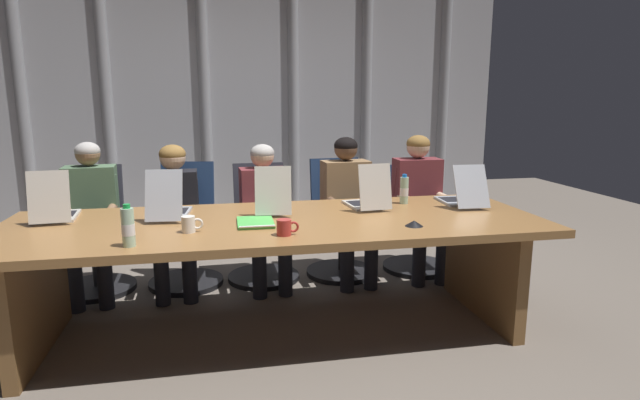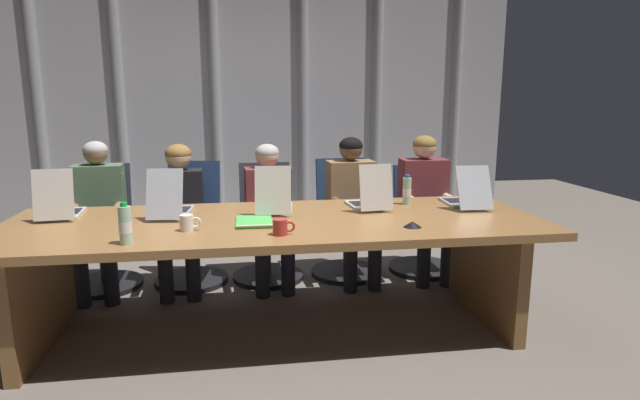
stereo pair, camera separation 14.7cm
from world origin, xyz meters
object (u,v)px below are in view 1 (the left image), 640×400
person_center (265,207)px  laptop_left_mid (169,208)px  office_chair_center (262,236)px  water_bottle_secondary (404,190)px  water_bottle_primary (128,227)px  laptop_right_mid (367,199)px  person_right_mid (348,200)px  coffee_mug_far (189,224)px  spiral_notepad (255,223)px  office_chair_right_end (416,230)px  office_chair_right_mid (339,231)px  laptop_center (274,203)px  conference_mic_left_side (414,223)px  coffee_mug_near (285,227)px  person_left_end (91,211)px  office_chair_left_end (95,244)px  office_chair_left_mid (186,239)px  laptop_right_end (461,196)px  person_left_mid (175,209)px  laptop_left_end (55,210)px  person_right_end (420,196)px

person_center → laptop_left_mid: bearing=-49.4°
office_chair_center → water_bottle_secondary: bearing=52.2°
water_bottle_primary → water_bottle_secondary: bearing=23.2°
laptop_right_mid → person_right_mid: bearing=-8.4°
coffee_mug_far → spiral_notepad: 0.41m
office_chair_right_end → office_chair_right_mid: bearing=-90.4°
laptop_center → conference_mic_left_side: size_ratio=3.91×
person_center → conference_mic_left_side: (0.79, -1.21, 0.12)m
water_bottle_primary → coffee_mug_near: water_bottle_primary is taller
coffee_mug_far → spiral_notepad: coffee_mug_far is taller
person_left_end → water_bottle_secondary: 2.35m
person_center → coffee_mug_far: bearing=-30.0°
office_chair_left_end → office_chair_left_mid: 0.70m
person_center → laptop_right_end: bearing=60.0°
coffee_mug_near → spiral_notepad: size_ratio=0.41×
office_chair_center → office_chair_right_mid: 0.67m
office_chair_center → person_left_mid: person_left_mid is taller
laptop_center → person_center: size_ratio=0.38×
laptop_left_end → water_bottle_primary: 0.90m
laptop_right_end → water_bottle_primary: size_ratio=2.14×
office_chair_left_mid → laptop_right_mid: bearing=67.3°
water_bottle_secondary → coffee_mug_far: 1.59m
laptop_left_end → office_chair_center: bearing=-65.5°
laptop_center → person_left_end: person_left_end is taller
laptop_right_end → person_right_end: (-0.04, 0.67, -0.12)m
office_chair_left_end → spiral_notepad: 1.69m
water_bottle_primary → person_left_mid: bearing=84.7°
conference_mic_left_side → person_right_end: bearing=66.4°
laptop_center → office_chair_right_end: 1.65m
conference_mic_left_side → person_center: bearing=123.2°
person_left_mid → person_center: size_ratio=1.01×
laptop_left_mid → conference_mic_left_side: bearing=-104.8°
laptop_left_mid → office_chair_center: (0.66, 0.83, -0.45)m
water_bottle_primary → conference_mic_left_side: (1.61, 0.12, -0.08)m
office_chair_left_mid → person_left_mid: (-0.06, -0.16, 0.29)m
laptop_center → person_center: 0.68m
office_chair_left_mid → office_chair_center: office_chair_left_mid is taller
person_right_mid → office_chair_center: bearing=-106.2°
laptop_left_mid → laptop_center: 0.68m
laptop_left_mid → spiral_notepad: 0.61m
person_center → coffee_mug_near: person_center is taller
office_chair_left_mid → person_right_end: bearing=94.7°
laptop_right_mid → office_chair_right_mid: bearing=-5.4°
office_chair_left_mid → conference_mic_left_side: 2.02m
laptop_left_end → office_chair_center: laptop_left_end is taller
water_bottle_primary → conference_mic_left_side: 1.62m
office_chair_left_mid → coffee_mug_near: bearing=33.5°
office_chair_left_mid → person_left_mid: person_left_mid is taller
person_left_end → water_bottle_secondary: bearing=71.6°
office_chair_right_end → coffee_mug_far: (-1.89, -1.25, 0.45)m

